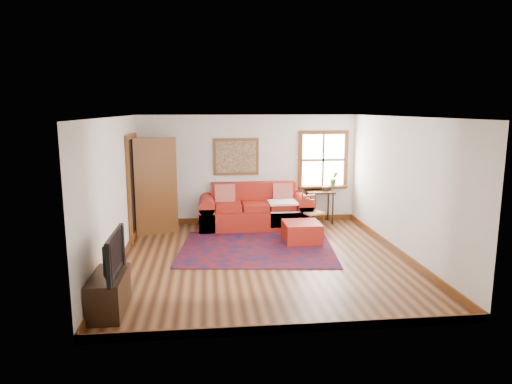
{
  "coord_description": "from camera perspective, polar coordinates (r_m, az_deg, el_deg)",
  "views": [
    {
      "loc": [
        -0.97,
        -7.7,
        2.63
      ],
      "look_at": [
        -0.07,
        0.6,
        1.11
      ],
      "focal_mm": 32.0,
      "sensor_mm": 36.0,
      "label": 1
    }
  ],
  "objects": [
    {
      "name": "candle_hurricane",
      "position": [
        6.67,
        -16.92,
        -7.89
      ],
      "size": [
        0.12,
        0.12,
        0.18
      ],
      "color": "silver",
      "rests_on": "media_cabinet"
    },
    {
      "name": "red_ottoman",
      "position": [
        9.2,
        5.73,
        -5.01
      ],
      "size": [
        0.72,
        0.72,
        0.41
      ],
      "primitive_type": "cube",
      "rotation": [
        0.0,
        0.0,
        0.02
      ],
      "color": "#A11E14",
      "rests_on": "ground"
    },
    {
      "name": "ground",
      "position": [
        8.2,
        0.92,
        -8.37
      ],
      "size": [
        5.5,
        5.5,
        0.0
      ],
      "primitive_type": "plane",
      "color": "#422111",
      "rests_on": "ground"
    },
    {
      "name": "television",
      "position": [
        6.19,
        -18.06,
        -7.42
      ],
      "size": [
        0.13,
        0.99,
        0.57
      ],
      "primitive_type": "imported",
      "rotation": [
        0.0,
        0.0,
        1.57
      ],
      "color": "black",
      "rests_on": "media_cabinet"
    },
    {
      "name": "side_table",
      "position": [
        10.7,
        7.97,
        -0.53
      ],
      "size": [
        0.63,
        0.47,
        0.75
      ],
      "color": "black",
      "rests_on": "ground"
    },
    {
      "name": "persian_rug",
      "position": [
        8.77,
        0.1,
        -7.04
      ],
      "size": [
        3.12,
        2.61,
        0.02
      ],
      "primitive_type": "cube",
      "rotation": [
        0.0,
        0.0,
        -0.11
      ],
      "color": "#610E0D",
      "rests_on": "ground"
    },
    {
      "name": "red_leather_sofa",
      "position": [
        10.29,
        -0.14,
        -2.61
      ],
      "size": [
        2.49,
        1.03,
        0.97
      ],
      "color": "#A11E14",
      "rests_on": "ground"
    },
    {
      "name": "room_envelope",
      "position": [
        7.84,
        0.95,
        3.17
      ],
      "size": [
        5.04,
        5.54,
        2.52
      ],
      "color": "silver",
      "rests_on": "ground"
    },
    {
      "name": "doorway",
      "position": [
        9.69,
        -13.45,
        0.79
      ],
      "size": [
        0.89,
        1.08,
        2.14
      ],
      "color": "black",
      "rests_on": "ground"
    },
    {
      "name": "window",
      "position": [
        10.85,
        8.55,
        3.26
      ],
      "size": [
        1.18,
        0.2,
        1.38
      ],
      "color": "white",
      "rests_on": "ground"
    },
    {
      "name": "media_cabinet",
      "position": [
        6.41,
        -17.89,
        -11.93
      ],
      "size": [
        0.42,
        0.93,
        0.51
      ],
      "primitive_type": "cube",
      "color": "black",
      "rests_on": "ground"
    },
    {
      "name": "framed_artwork",
      "position": [
        10.5,
        -2.52,
        4.43
      ],
      "size": [
        1.05,
        0.07,
        0.85
      ],
      "color": "brown",
      "rests_on": "ground"
    },
    {
      "name": "ladder_back_chair",
      "position": [
        9.95,
        6.95,
        -2.37
      ],
      "size": [
        0.5,
        0.49,
        0.85
      ],
      "color": "tan",
      "rests_on": "ground"
    }
  ]
}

